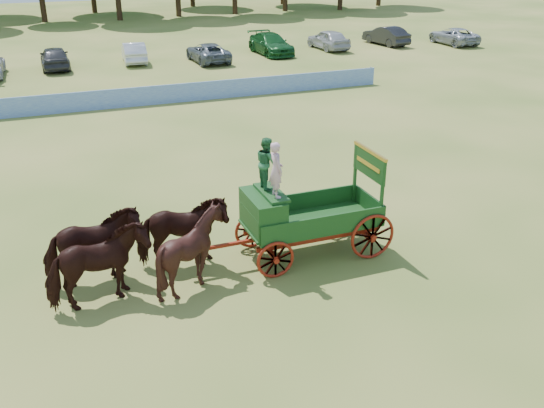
% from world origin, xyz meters
% --- Properties ---
extents(ground, '(160.00, 160.00, 0.00)m').
position_xyz_m(ground, '(0.00, 0.00, 0.00)').
color(ground, '#A19149').
rests_on(ground, ground).
extents(horse_lead_left, '(2.72, 1.67, 2.14)m').
position_xyz_m(horse_lead_left, '(-7.04, -1.37, 1.07)').
color(horse_lead_left, black).
rests_on(horse_lead_left, ground).
extents(horse_lead_right, '(2.63, 1.40, 2.14)m').
position_xyz_m(horse_lead_right, '(-7.04, -0.27, 1.07)').
color(horse_lead_right, black).
rests_on(horse_lead_right, ground).
extents(horse_wheel_left, '(2.26, 2.09, 2.14)m').
position_xyz_m(horse_wheel_left, '(-4.64, -1.37, 1.07)').
color(horse_wheel_left, black).
rests_on(horse_wheel_left, ground).
extents(horse_wheel_right, '(2.67, 1.49, 2.14)m').
position_xyz_m(horse_wheel_right, '(-4.64, -0.27, 1.07)').
color(horse_wheel_right, black).
rests_on(horse_wheel_right, ground).
extents(farm_dray, '(5.99, 2.00, 3.69)m').
position_xyz_m(farm_dray, '(-1.67, -0.80, 1.59)').
color(farm_dray, maroon).
rests_on(farm_dray, ground).
extents(sponsor_banner, '(26.00, 0.08, 1.05)m').
position_xyz_m(sponsor_banner, '(-1.00, 18.00, 0.53)').
color(sponsor_banner, '#214AB7').
rests_on(sponsor_banner, ground).
extents(parked_cars, '(54.35, 7.04, 1.62)m').
position_xyz_m(parked_cars, '(-0.35, 29.94, 0.76)').
color(parked_cars, silver).
rests_on(parked_cars, ground).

